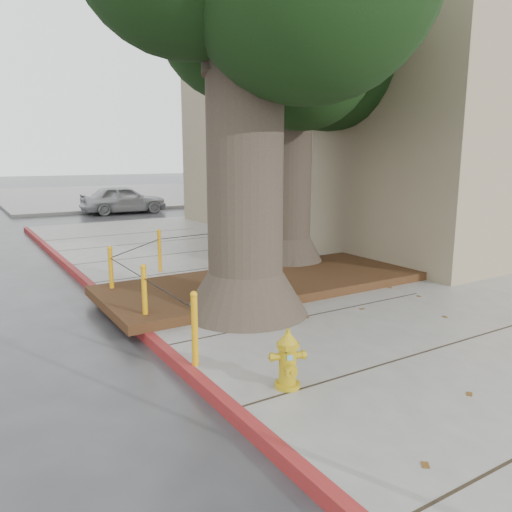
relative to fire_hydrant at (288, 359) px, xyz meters
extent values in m
plane|color=#28282B|center=(1.28, -0.11, -0.48)|extent=(140.00, 140.00, 0.00)
cube|color=slate|center=(7.28, 2.39, -0.41)|extent=(16.00, 26.00, 0.15)
cube|color=slate|center=(7.28, 29.89, -0.41)|extent=(16.00, 20.00, 0.15)
cube|color=maroon|center=(-0.72, 2.39, -0.41)|extent=(0.14, 26.00, 0.16)
cube|color=black|center=(2.18, 3.79, -0.25)|extent=(6.40, 2.60, 0.16)
cube|color=gray|center=(11.28, 8.39, 4.52)|extent=(12.00, 13.00, 10.00)
cube|color=silver|center=(17.28, 25.89, 4.02)|extent=(10.00, 10.00, 9.00)
cube|color=slate|center=(23.28, 31.89, 5.52)|extent=(12.00, 14.00, 12.00)
cone|color=#4C3F33|center=(0.98, 2.59, 0.02)|extent=(2.04, 2.04, 0.70)
cylinder|color=#4C3F33|center=(0.98, 2.59, 2.05)|extent=(1.20, 1.20, 4.22)
cone|color=#4C3F33|center=(3.58, 5.09, 0.02)|extent=(1.77, 1.77, 0.70)
cylinder|color=#4C3F33|center=(3.58, 5.09, 1.84)|extent=(1.04, 1.04, 3.84)
sphere|color=black|center=(3.58, 5.09, 4.94)|extent=(3.80, 3.80, 3.80)
sphere|color=black|center=(4.68, 5.49, 4.51)|extent=(3.00, 3.00, 3.00)
cylinder|color=orange|center=(-0.62, 1.09, 0.12)|extent=(0.08, 0.08, 0.90)
sphere|color=orange|center=(-0.62, 1.09, 0.57)|extent=(0.09, 0.09, 0.09)
cylinder|color=orange|center=(-0.62, 2.89, 0.12)|extent=(0.08, 0.08, 0.90)
sphere|color=orange|center=(-0.62, 2.89, 0.57)|extent=(0.09, 0.09, 0.09)
cylinder|color=orange|center=(-0.62, 4.69, 0.12)|extent=(0.08, 0.08, 0.90)
sphere|color=orange|center=(-0.62, 4.69, 0.57)|extent=(0.09, 0.09, 0.09)
cylinder|color=orange|center=(0.88, 6.19, 0.12)|extent=(0.08, 0.08, 0.90)
sphere|color=orange|center=(0.88, 6.19, 0.57)|extent=(0.09, 0.09, 0.09)
cylinder|color=orange|center=(3.08, 6.39, 0.12)|extent=(0.08, 0.08, 0.90)
sphere|color=orange|center=(3.08, 6.39, 0.57)|extent=(0.09, 0.09, 0.09)
cylinder|color=black|center=(-0.62, 1.99, 0.39)|extent=(0.02, 1.80, 0.02)
cylinder|color=black|center=(-0.62, 3.79, 0.39)|extent=(0.02, 1.80, 0.02)
cylinder|color=black|center=(0.13, 5.44, 0.39)|extent=(1.51, 1.51, 0.02)
cylinder|color=black|center=(1.98, 6.29, 0.39)|extent=(2.20, 0.22, 0.02)
cylinder|color=#BC9B13|center=(0.00, 0.00, -0.30)|extent=(0.36, 0.36, 0.05)
cylinder|color=#BC9B13|center=(0.00, 0.00, -0.07)|extent=(0.25, 0.25, 0.44)
cylinder|color=#BC9B13|center=(0.00, 0.00, 0.16)|extent=(0.33, 0.33, 0.06)
cone|color=#BC9B13|center=(0.00, 0.00, 0.25)|extent=(0.31, 0.31, 0.12)
cylinder|color=#BC9B13|center=(0.00, 0.00, 0.33)|extent=(0.06, 0.06, 0.04)
cylinder|color=#BC9B13|center=(-0.11, 0.05, 0.04)|extent=(0.14, 0.12, 0.08)
cylinder|color=#BC9B13|center=(0.11, -0.04, 0.04)|extent=(0.14, 0.12, 0.08)
cylinder|color=#BC9B13|center=(-0.04, -0.09, -0.07)|extent=(0.15, 0.16, 0.11)
cube|color=#5999D8|center=(-0.03, -0.09, 0.06)|extent=(0.06, 0.03, 0.06)
imported|color=#ACADB1|center=(4.06, 19.18, 0.19)|extent=(3.99, 1.75, 1.34)
imported|color=maroon|center=(11.37, 17.23, 0.09)|extent=(3.54, 1.50, 1.14)
camera|label=1|loc=(-3.00, -4.20, 2.20)|focal=35.00mm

